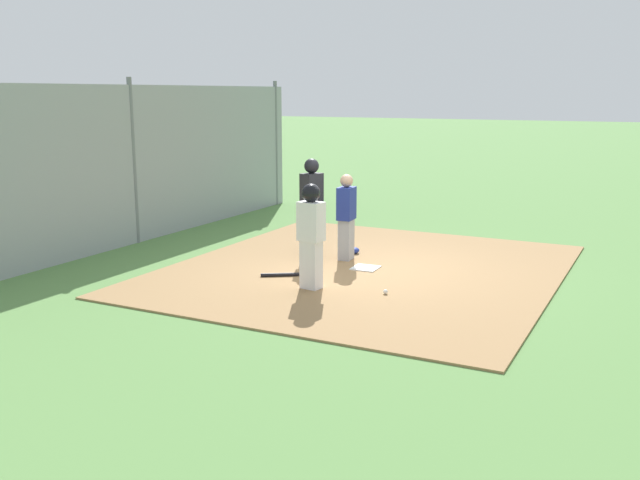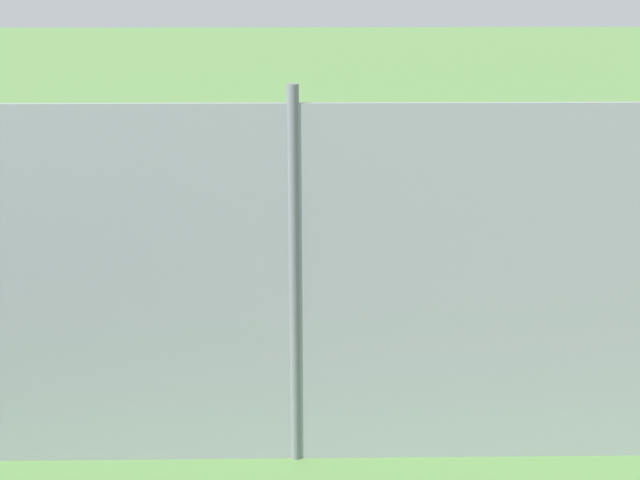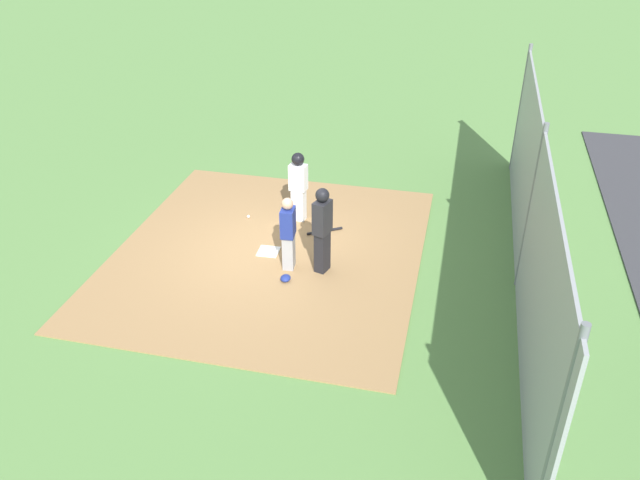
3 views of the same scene
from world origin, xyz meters
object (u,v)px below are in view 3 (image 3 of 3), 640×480
object	(u,v)px
umpire	(322,228)
baseball_bat	(325,231)
catcher_mask	(286,278)
runner	(298,182)
catcher	(288,233)
home_plate	(268,251)
baseball	(248,217)

from	to	relation	value
umpire	baseball_bat	size ratio (longest dim) A/B	2.19
baseball_bat	catcher_mask	distance (m)	2.10
umpire	runner	distance (m)	2.21
catcher	baseball_bat	size ratio (longest dim) A/B	1.88
home_plate	baseball	bearing A→B (deg)	34.02
umpire	runner	xyz separation A→B (m)	(1.97, 1.01, -0.03)
runner	baseball	world-z (taller)	runner
runner	baseball_bat	bearing A→B (deg)	65.68
home_plate	umpire	size ratio (longest dim) A/B	0.24
catcher	umpire	size ratio (longest dim) A/B	0.86
runner	home_plate	bearing A→B (deg)	-1.64
home_plate	catcher_mask	distance (m)	1.17
home_plate	umpire	world-z (taller)	umpire
baseball_bat	baseball	bearing A→B (deg)	140.31
umpire	catcher_mask	bearing A→B (deg)	58.78
catcher	catcher_mask	bearing A→B (deg)	92.62
runner	baseball	xyz separation A→B (m)	(-0.21, 1.17, -0.91)
baseball_bat	baseball	distance (m)	1.90
home_plate	umpire	xyz separation A→B (m)	(-0.42, -1.28, 0.97)
umpire	catcher_mask	world-z (taller)	umpire
umpire	baseball	distance (m)	2.95
home_plate	catcher	world-z (taller)	catcher
home_plate	baseball_bat	bearing A→B (deg)	-41.71
home_plate	baseball	world-z (taller)	baseball
home_plate	catcher	distance (m)	1.10
home_plate	runner	size ratio (longest dim) A/B	0.27
catcher_mask	baseball	bearing A→B (deg)	34.07
runner	baseball	size ratio (longest dim) A/B	22.41
home_plate	catcher	bearing A→B (deg)	-128.37
home_plate	catcher_mask	bearing A→B (deg)	-145.87
runner	catcher_mask	bearing A→B (deg)	16.86
baseball_bat	umpire	bearing A→B (deg)	-111.36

